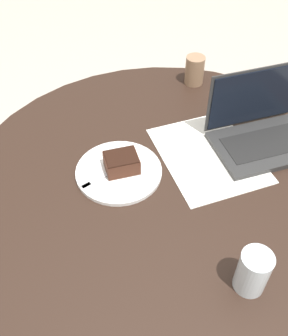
# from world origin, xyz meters

# --- Properties ---
(ground_plane) EXTENTS (12.00, 12.00, 0.00)m
(ground_plane) POSITION_xyz_m (0.00, 0.00, 0.00)
(ground_plane) COLOR #B7AD9E
(dining_table) EXTENTS (1.21, 1.21, 0.73)m
(dining_table) POSITION_xyz_m (0.00, 0.00, 0.63)
(dining_table) COLOR black
(dining_table) RESTS_ON ground_plane
(paper_document) EXTENTS (0.37, 0.31, 0.00)m
(paper_document) POSITION_xyz_m (-0.05, 0.16, 0.73)
(paper_document) COLOR white
(paper_document) RESTS_ON dining_table
(plate) EXTENTS (0.25, 0.25, 0.01)m
(plate) POSITION_xyz_m (-0.10, -0.11, 0.74)
(plate) COLOR white
(plate) RESTS_ON dining_table
(cake_slice) EXTENTS (0.09, 0.11, 0.05)m
(cake_slice) POSITION_xyz_m (-0.10, -0.10, 0.77)
(cake_slice) COLOR #472619
(cake_slice) RESTS_ON plate
(fork) EXTENTS (0.05, 0.17, 0.00)m
(fork) POSITION_xyz_m (-0.09, -0.17, 0.75)
(fork) COLOR silver
(fork) RESTS_ON plate
(coffee_glass) EXTENTS (0.07, 0.07, 0.10)m
(coffee_glass) POSITION_xyz_m (-0.40, 0.32, 0.78)
(coffee_glass) COLOR #997556
(coffee_glass) RESTS_ON dining_table
(water_glass) EXTENTS (0.07, 0.07, 0.12)m
(water_glass) POSITION_xyz_m (0.35, 0.01, 0.79)
(water_glass) COLOR silver
(water_glass) RESTS_ON dining_table
(laptop) EXTENTS (0.26, 0.34, 0.22)m
(laptop) POSITION_xyz_m (-0.03, 0.34, 0.77)
(laptop) COLOR #2D2D2D
(laptop) RESTS_ON dining_table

